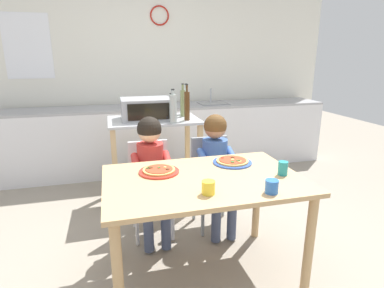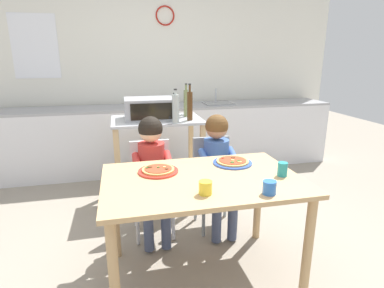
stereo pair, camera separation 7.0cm
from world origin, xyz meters
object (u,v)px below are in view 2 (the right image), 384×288
pizza_plate_blue_rimmed (233,162)px  drinking_cup_teal (282,169)px  dining_table (202,192)px  bottle_squat_spirits (190,101)px  bottle_brown_beer (174,106)px  drinking_cup_blue (269,188)px  child_in_red_shirt (152,163)px  pizza_plate_red_rimmed (158,170)px  bottle_dark_olive_oil (190,105)px  kitchen_island_cart (158,146)px  dining_chair_left (152,181)px  child_in_blue_striped_shirt (218,159)px  dining_chair_right (214,175)px  bottle_clear_vinegar (186,103)px  bottle_slim_sauce (176,108)px  drinking_cup_yellow (205,188)px  toaster_oven (150,109)px

pizza_plate_blue_rimmed → drinking_cup_teal: (0.24, -0.31, 0.03)m
dining_table → bottle_squat_spirits: bearing=80.2°
bottle_brown_beer → dining_table: size_ratio=0.18×
dining_table → drinking_cup_blue: 0.48m
child_in_red_shirt → drinking_cup_blue: 1.09m
pizza_plate_red_rimmed → bottle_dark_olive_oil: bearing=66.0°
kitchen_island_cart → dining_table: 1.36m
drinking_cup_blue → bottle_brown_beer: bearing=96.8°
dining_chair_left → child_in_blue_striped_shirt: child_in_blue_striped_shirt is taller
dining_chair_right → child_in_red_shirt: child_in_red_shirt is taller
bottle_squat_spirits → bottle_brown_beer: (-0.18, -0.03, -0.05)m
bottle_dark_olive_oil → pizza_plate_red_rimmed: bearing=-114.0°
child_in_blue_striped_shirt → dining_chair_right: bearing=90.0°
bottle_clear_vinegar → bottle_slim_sauce: size_ratio=1.07×
pizza_plate_red_rimmed → drinking_cup_yellow: drinking_cup_yellow is taller
bottle_squat_spirits → drinking_cup_blue: size_ratio=4.19×
toaster_oven → child_in_red_shirt: 0.85m
child_in_blue_striped_shirt → pizza_plate_red_rimmed: 0.70m
bottle_dark_olive_oil → dining_table: size_ratio=0.28×
bottle_squat_spirits → pizza_plate_red_rimmed: 1.54m
dining_table → dining_chair_left: bearing=111.3°
child_in_red_shirt → bottle_clear_vinegar: bearing=60.9°
dining_table → child_in_blue_striped_shirt: 0.64m
toaster_oven → bottle_brown_beer: (0.29, 0.19, -0.01)m
bottle_squat_spirits → drinking_cup_blue: bearing=-88.7°
dining_chair_left → bottle_squat_spirits: bearing=58.6°
bottle_slim_sauce → dining_chair_right: bottle_slim_sauce is taller
bottle_clear_vinegar → dining_chair_left: 1.03m
child_in_red_shirt → drinking_cup_yellow: child_in_red_shirt is taller
bottle_dark_olive_oil → child_in_blue_striped_shirt: size_ratio=0.35×
dining_chair_left → pizza_plate_blue_rimmed: (0.56, -0.47, 0.29)m
bottle_clear_vinegar → bottle_squat_spirits: 0.19m
toaster_oven → drinking_cup_blue: bearing=-72.9°
kitchen_island_cart → bottle_slim_sauce: size_ratio=2.82×
kitchen_island_cart → child_in_red_shirt: 0.79m
bottle_dark_olive_oil → child_in_blue_striped_shirt: bottle_dark_olive_oil is taller
toaster_oven → bottle_slim_sauce: size_ratio=1.54×
child_in_red_shirt → pizza_plate_red_rimmed: 0.41m
toaster_oven → pizza_plate_red_rimmed: bearing=-93.2°
bottle_dark_olive_oil → bottle_squat_spirits: bearing=77.5°
bottle_slim_sauce → dining_chair_right: (0.27, -0.41, -0.56)m
bottle_squat_spirits → dining_chair_right: bottle_squat_spirits is taller
toaster_oven → bottle_brown_beer: 0.35m
pizza_plate_red_rimmed → drinking_cup_blue: 0.77m
dining_chair_left → drinking_cup_yellow: drinking_cup_yellow is taller
kitchen_island_cart → bottle_clear_vinegar: size_ratio=2.64×
bottle_squat_spirits → dining_chair_left: size_ratio=0.41×
bottle_slim_sauce → dining_table: bearing=-91.2°
bottle_slim_sauce → child_in_blue_striped_shirt: (0.27, -0.53, -0.37)m
bottle_slim_sauce → dining_chair_right: 0.75m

